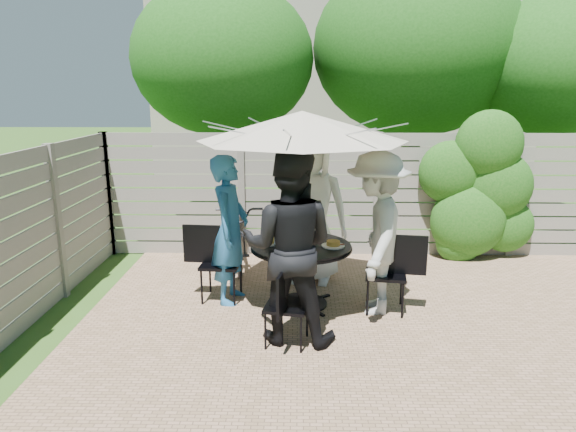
{
  "coord_description": "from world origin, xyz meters",
  "views": [
    {
      "loc": [
        -1.17,
        -4.43,
        2.44
      ],
      "look_at": [
        -1.28,
        1.31,
        1.02
      ],
      "focal_mm": 32.0,
      "sensor_mm": 36.0,
      "label": 1
    }
  ],
  "objects_px": {
    "person_back": "(311,209)",
    "person_left": "(230,230)",
    "plate_left": "(270,241)",
    "glass_front": "(307,246)",
    "patio_table": "(301,263)",
    "plate_back": "(306,234)",
    "coffee_cup": "(313,235)",
    "glass_back": "(296,232)",
    "person_right": "(376,233)",
    "chair_back": "(312,258)",
    "chair_front": "(286,322)",
    "umbrella": "(302,126)",
    "plate_front": "(296,252)",
    "glass_left": "(277,240)",
    "bicycle": "(239,232)",
    "chair_left": "(220,278)",
    "chair_right": "(386,289)",
    "plate_right": "(333,244)",
    "person_front": "(289,247)",
    "syrup_jug": "(297,236)"
  },
  "relations": [
    {
      "from": "person_right",
      "to": "plate_back",
      "type": "height_order",
      "value": "person_right"
    },
    {
      "from": "chair_back",
      "to": "patio_table",
      "type": "bearing_deg",
      "value": -4.03
    },
    {
      "from": "syrup_jug",
      "to": "plate_left",
      "type": "bearing_deg",
      "value": -179.27
    },
    {
      "from": "umbrella",
      "to": "chair_front",
      "type": "height_order",
      "value": "umbrella"
    },
    {
      "from": "chair_front",
      "to": "plate_front",
      "type": "height_order",
      "value": "chair_front"
    },
    {
      "from": "plate_back",
      "to": "plate_right",
      "type": "bearing_deg",
      "value": -53.74
    },
    {
      "from": "chair_right",
      "to": "coffee_cup",
      "type": "bearing_deg",
      "value": -14.38
    },
    {
      "from": "person_right",
      "to": "chair_back",
      "type": "bearing_deg",
      "value": -139.25
    },
    {
      "from": "person_left",
      "to": "plate_back",
      "type": "height_order",
      "value": "person_left"
    },
    {
      "from": "glass_left",
      "to": "bicycle",
      "type": "xyz_separation_m",
      "value": [
        -0.6,
        1.56,
        -0.34
      ]
    },
    {
      "from": "umbrella",
      "to": "bicycle",
      "type": "relative_size",
      "value": 1.47
    },
    {
      "from": "chair_front",
      "to": "plate_right",
      "type": "xyz_separation_m",
      "value": [
        0.5,
        0.9,
        0.51
      ]
    },
    {
      "from": "glass_back",
      "to": "glass_front",
      "type": "bearing_deg",
      "value": -76.74
    },
    {
      "from": "chair_front",
      "to": "bicycle",
      "type": "bearing_deg",
      "value": 27.06
    },
    {
      "from": "plate_front",
      "to": "chair_back",
      "type": "bearing_deg",
      "value": 81.31
    },
    {
      "from": "person_front",
      "to": "coffee_cup",
      "type": "bearing_deg",
      "value": -95.44
    },
    {
      "from": "chair_left",
      "to": "chair_right",
      "type": "relative_size",
      "value": 1.01
    },
    {
      "from": "plate_back",
      "to": "bicycle",
      "type": "bearing_deg",
      "value": 129.22
    },
    {
      "from": "chair_left",
      "to": "glass_left",
      "type": "distance_m",
      "value": 0.89
    },
    {
      "from": "person_back",
      "to": "person_left",
      "type": "height_order",
      "value": "person_back"
    },
    {
      "from": "chair_front",
      "to": "chair_left",
      "type": "bearing_deg",
      "value": 46.83
    },
    {
      "from": "plate_left",
      "to": "chair_front",
      "type": "bearing_deg",
      "value": -78.28
    },
    {
      "from": "umbrella",
      "to": "glass_left",
      "type": "height_order",
      "value": "umbrella"
    },
    {
      "from": "glass_back",
      "to": "syrup_jug",
      "type": "relative_size",
      "value": 0.88
    },
    {
      "from": "patio_table",
      "to": "chair_back",
      "type": "xyz_separation_m",
      "value": [
        0.15,
        0.95,
        -0.26
      ]
    },
    {
      "from": "person_left",
      "to": "coffee_cup",
      "type": "height_order",
      "value": "person_left"
    },
    {
      "from": "person_left",
      "to": "person_right",
      "type": "xyz_separation_m",
      "value": [
        1.64,
        -0.25,
        0.04
      ]
    },
    {
      "from": "person_front",
      "to": "chair_right",
      "type": "bearing_deg",
      "value": -139.31
    },
    {
      "from": "person_back",
      "to": "bicycle",
      "type": "relative_size",
      "value": 1.09
    },
    {
      "from": "syrup_jug",
      "to": "coffee_cup",
      "type": "xyz_separation_m",
      "value": [
        0.18,
        0.14,
        -0.02
      ]
    },
    {
      "from": "plate_back",
      "to": "person_left",
      "type": "bearing_deg",
      "value": -165.29
    },
    {
      "from": "person_back",
      "to": "plate_left",
      "type": "height_order",
      "value": "person_back"
    },
    {
      "from": "person_right",
      "to": "coffee_cup",
      "type": "bearing_deg",
      "value": -106.77
    },
    {
      "from": "patio_table",
      "to": "plate_left",
      "type": "relative_size",
      "value": 4.94
    },
    {
      "from": "person_back",
      "to": "plate_front",
      "type": "bearing_deg",
      "value": -90.0
    },
    {
      "from": "plate_back",
      "to": "syrup_jug",
      "type": "height_order",
      "value": "syrup_jug"
    },
    {
      "from": "glass_front",
      "to": "glass_back",
      "type": "bearing_deg",
      "value": 103.26
    },
    {
      "from": "plate_left",
      "to": "glass_front",
      "type": "bearing_deg",
      "value": -37.92
    },
    {
      "from": "person_back",
      "to": "patio_table",
      "type": "bearing_deg",
      "value": -90.0
    },
    {
      "from": "plate_back",
      "to": "coffee_cup",
      "type": "height_order",
      "value": "coffee_cup"
    },
    {
      "from": "patio_table",
      "to": "chair_left",
      "type": "height_order",
      "value": "chair_left"
    },
    {
      "from": "umbrella",
      "to": "person_left",
      "type": "bearing_deg",
      "value": 171.26
    },
    {
      "from": "person_left",
      "to": "glass_left",
      "type": "relative_size",
      "value": 12.43
    },
    {
      "from": "chair_left",
      "to": "chair_front",
      "type": "height_order",
      "value": "chair_left"
    },
    {
      "from": "chair_right",
      "to": "bicycle",
      "type": "xyz_separation_m",
      "value": [
        -1.83,
        1.64,
        0.19
      ]
    },
    {
      "from": "person_right",
      "to": "plate_left",
      "type": "relative_size",
      "value": 7.03
    },
    {
      "from": "patio_table",
      "to": "person_left",
      "type": "bearing_deg",
      "value": 171.26
    },
    {
      "from": "chair_left",
      "to": "person_front",
      "type": "height_order",
      "value": "person_front"
    },
    {
      "from": "person_right",
      "to": "plate_back",
      "type": "distance_m",
      "value": 0.92
    },
    {
      "from": "umbrella",
      "to": "plate_back",
      "type": "relative_size",
      "value": 10.05
    }
  ]
}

